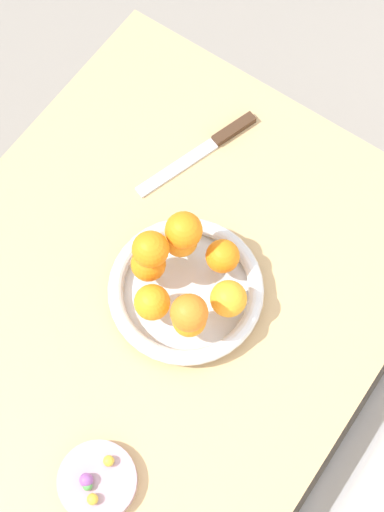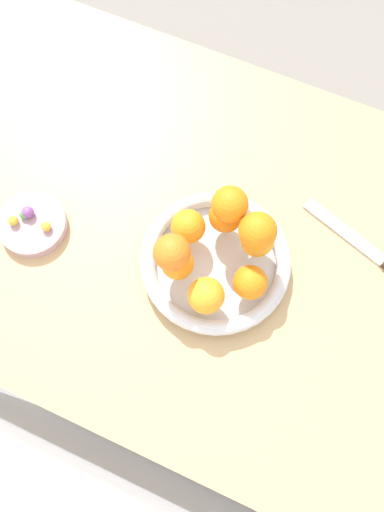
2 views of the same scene
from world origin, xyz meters
name	(u,v)px [view 1 (image 1 of 2)]	position (x,y,z in m)	size (l,w,h in m)	color
ground_plane	(146,419)	(0.00, 0.00, 0.00)	(6.00, 6.00, 0.00)	gray
dining_table	(126,349)	(0.00, 0.00, 0.65)	(1.10, 0.76, 0.74)	tan
fruit_bowl	(186,290)	(-0.12, 0.05, 0.76)	(0.26, 0.26, 0.04)	silver
candy_dish	(98,481)	(0.21, 0.11, 0.75)	(0.12, 0.12, 0.02)	#B28C99
orange_0	(152,302)	(-0.06, 0.02, 0.81)	(0.06, 0.06, 0.06)	orange
orange_1	(189,320)	(-0.07, 0.09, 0.81)	(0.05, 0.05, 0.05)	orange
orange_2	(228,299)	(-0.13, 0.12, 0.81)	(0.06, 0.06, 0.06)	orange
orange_3	(223,256)	(-0.19, 0.07, 0.81)	(0.06, 0.06, 0.06)	orange
orange_4	(182,241)	(-0.17, 0.00, 0.81)	(0.06, 0.06, 0.06)	orange
orange_5	(148,264)	(-0.11, -0.02, 0.81)	(0.06, 0.06, 0.06)	orange
orange_6	(150,249)	(-0.11, -0.01, 0.87)	(0.06, 0.06, 0.06)	orange
orange_7	(189,313)	(-0.06, 0.09, 0.86)	(0.06, 0.06, 0.06)	orange
orange_8	(184,230)	(-0.17, 0.01, 0.87)	(0.06, 0.06, 0.06)	orange
candy_ball_0	(86,480)	(0.22, 0.10, 0.77)	(0.02, 0.02, 0.02)	#8C4C99
candy_ball_1	(92,499)	(0.23, 0.12, 0.77)	(0.02, 0.02, 0.02)	gold
candy_ball_2	(109,461)	(0.18, 0.11, 0.77)	(0.02, 0.02, 0.02)	gold
candy_ball_3	(87,486)	(0.22, 0.11, 0.77)	(0.02, 0.02, 0.02)	#4C9947
knife	(207,147)	(-0.37, -0.08, 0.75)	(0.25, 0.10, 0.01)	#3F2819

